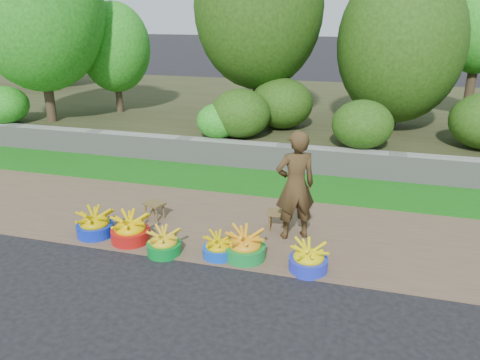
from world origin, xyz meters
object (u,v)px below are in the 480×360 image
(basin_b, at_px, (130,230))
(stool_left, at_px, (154,206))
(basin_a, at_px, (95,225))
(vendor_woman, at_px, (295,185))
(basin_e, at_px, (245,246))
(basin_f, at_px, (308,259))
(stool_right, at_px, (279,215))
(basin_c, at_px, (164,243))
(basin_d, at_px, (219,248))

(basin_b, relative_size, stool_left, 1.54)
(basin_a, xyz_separation_m, vendor_woman, (2.84, 0.75, 0.64))
(basin_b, bearing_deg, vendor_woman, 19.17)
(basin_e, distance_m, basin_f, 0.87)
(stool_left, relative_size, stool_right, 0.99)
(basin_f, height_order, stool_right, basin_f)
(basin_c, relative_size, basin_f, 0.94)
(basin_a, relative_size, basin_c, 1.14)
(basin_b, bearing_deg, basin_d, -3.22)
(stool_right, bearing_deg, stool_left, -175.75)
(basin_c, xyz_separation_m, basin_e, (1.11, 0.17, 0.03))
(vendor_woman, bearing_deg, stool_left, -28.53)
(stool_left, xyz_separation_m, vendor_woman, (2.25, -0.03, 0.59))
(basin_b, xyz_separation_m, basin_e, (1.72, -0.02, -0.00))
(basin_d, xyz_separation_m, vendor_woman, (0.87, 0.86, 0.68))
(basin_b, distance_m, basin_d, 1.37)
(basin_a, xyz_separation_m, stool_right, (2.58, 0.92, 0.08))
(basin_b, relative_size, basin_c, 1.18)
(basin_b, relative_size, stool_right, 1.53)
(basin_e, height_order, vendor_woman, vendor_woman)
(basin_d, bearing_deg, basin_a, 176.82)
(stool_left, height_order, vendor_woman, vendor_woman)
(basin_b, xyz_separation_m, basin_d, (1.37, -0.08, -0.04))
(basin_b, bearing_deg, stool_right, 25.77)
(basin_f, xyz_separation_m, stool_right, (-0.60, 1.05, 0.09))
(basin_a, distance_m, vendor_woman, 3.01)
(basin_a, height_order, basin_d, basin_a)
(basin_b, relative_size, basin_e, 1.01)
(basin_d, bearing_deg, basin_f, -0.87)
(basin_a, xyz_separation_m, basin_b, (0.60, -0.03, 0.01))
(basin_c, height_order, basin_e, basin_e)
(stool_left, bearing_deg, stool_right, 4.25)
(basin_e, relative_size, vendor_woman, 0.34)
(basin_b, bearing_deg, stool_left, 90.40)
(basin_e, bearing_deg, stool_right, 75.16)
(basin_c, relative_size, vendor_woman, 0.29)
(basin_b, xyz_separation_m, basin_c, (0.61, -0.19, -0.03))
(basin_c, bearing_deg, basin_d, 8.56)
(stool_left, distance_m, vendor_woman, 2.32)
(basin_e, height_order, stool_left, basin_e)
(stool_left, distance_m, stool_right, 1.99)
(basin_c, distance_m, basin_e, 1.12)
(basin_c, height_order, vendor_woman, vendor_woman)
(basin_e, bearing_deg, basin_f, -4.95)
(basin_c, bearing_deg, basin_b, 162.76)
(basin_a, xyz_separation_m, basin_c, (1.21, -0.22, -0.02))
(basin_a, bearing_deg, basin_e, -1.31)
(basin_d, xyz_separation_m, basin_e, (0.35, 0.06, 0.04))
(basin_a, relative_size, stool_left, 1.49)
(basin_b, height_order, stool_left, basin_b)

